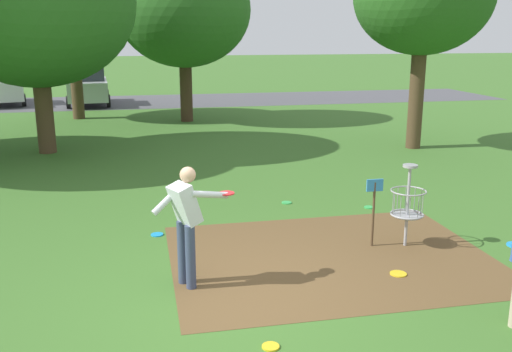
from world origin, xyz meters
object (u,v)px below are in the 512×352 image
object	(u,v)px
parked_car_leftmost	(1,85)
frisbee_scattered_b	(398,274)
disc_golf_basket	(404,202)
player_throwing	(186,219)
frisbee_far_left	(369,207)
frisbee_scattered_a	(157,235)
parked_car_center_left	(88,86)
frisbee_near_basket	(271,347)
tree_mid_center	(184,10)
tree_mid_left	(70,4)
frisbee_far_right	(287,203)
tree_near_left	(34,2)

from	to	relation	value
parked_car_leftmost	frisbee_scattered_b	bearing A→B (deg)	-65.84
disc_golf_basket	player_throwing	size ratio (longest dim) A/B	0.81
frisbee_far_left	frisbee_scattered_a	bearing A→B (deg)	-170.11
parked_car_center_left	frisbee_near_basket	bearing A→B (deg)	-80.89
tree_mid_center	parked_car_leftmost	xyz separation A→B (m)	(-8.42, 7.27, -3.35)
tree_mid_left	frisbee_near_basket	bearing A→B (deg)	-78.53
frisbee_scattered_a	parked_car_leftmost	distance (m)	21.43
disc_golf_basket	frisbee_scattered_a	xyz separation A→B (m)	(-3.99, 1.34, -0.74)
disc_golf_basket	tree_mid_left	distance (m)	17.68
frisbee_near_basket	frisbee_far_left	xyz separation A→B (m)	(3.15, 4.71, 0.00)
parked_car_center_left	frisbee_scattered_a	bearing A→B (deg)	-82.33
frisbee_scattered_a	parked_car_center_left	world-z (taller)	parked_car_center_left
disc_golf_basket	parked_car_center_left	world-z (taller)	parked_car_center_left
frisbee_far_left	player_throwing	bearing A→B (deg)	-143.64
parked_car_leftmost	frisbee_far_right	bearing A→B (deg)	-63.35
player_throwing	parked_car_center_left	size ratio (longest dim) A/B	0.40
frisbee_far_left	frisbee_scattered_a	distance (m)	4.34
frisbee_far_left	frisbee_scattered_b	bearing A→B (deg)	-105.19
tree_mid_center	disc_golf_basket	bearing A→B (deg)	-80.79
frisbee_far_right	tree_mid_center	distance (m)	12.44
tree_near_left	frisbee_scattered_b	bearing A→B (deg)	-58.15
tree_mid_center	frisbee_far_right	bearing A→B (deg)	-84.76
frisbee_near_basket	tree_mid_center	world-z (taller)	tree_mid_center
disc_golf_basket	tree_near_left	distance (m)	11.96
disc_golf_basket	frisbee_far_right	world-z (taller)	disc_golf_basket
frisbee_near_basket	tree_near_left	bearing A→B (deg)	108.98
player_throwing	frisbee_near_basket	distance (m)	2.21
player_throwing	tree_mid_left	size ratio (longest dim) A/B	0.26
frisbee_far_left	frisbee_far_right	xyz separation A→B (m)	(-1.56, 0.65, 0.00)
disc_golf_basket	player_throwing	bearing A→B (deg)	-167.52
frisbee_near_basket	parked_car_leftmost	bearing A→B (deg)	108.02
player_throwing	frisbee_far_left	size ratio (longest dim) A/B	8.51
frisbee_far_right	frisbee_scattered_b	distance (m)	3.87
tree_mid_left	frisbee_scattered_b	bearing A→B (deg)	-70.39
tree_near_left	tree_mid_center	distance (m)	6.96
frisbee_scattered_a	tree_mid_center	size ratio (longest dim) A/B	0.03
frisbee_near_basket	tree_mid_left	bearing A→B (deg)	101.47
frisbee_far_right	tree_mid_left	size ratio (longest dim) A/B	0.03
frisbee_far_right	frisbee_near_basket	bearing A→B (deg)	-106.55
disc_golf_basket	frisbee_near_basket	world-z (taller)	disc_golf_basket
frisbee_scattered_b	tree_mid_left	distance (m)	18.62
frisbee_scattered_a	frisbee_far_right	bearing A→B (deg)	27.18
player_throwing	frisbee_scattered_b	bearing A→B (deg)	-5.08
tree_mid_center	frisbee_far_left	bearing A→B (deg)	-77.94
player_throwing	frisbee_far_left	distance (m)	4.96
frisbee_scattered_a	tree_mid_center	world-z (taller)	tree_mid_center
player_throwing	tree_near_left	xyz separation A→B (m)	(-3.27, 9.92, 3.29)
disc_golf_basket	frisbee_scattered_b	bearing A→B (deg)	-117.66
frisbee_far_left	tree_mid_left	distance (m)	16.14
disc_golf_basket	tree_mid_left	bearing A→B (deg)	112.56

